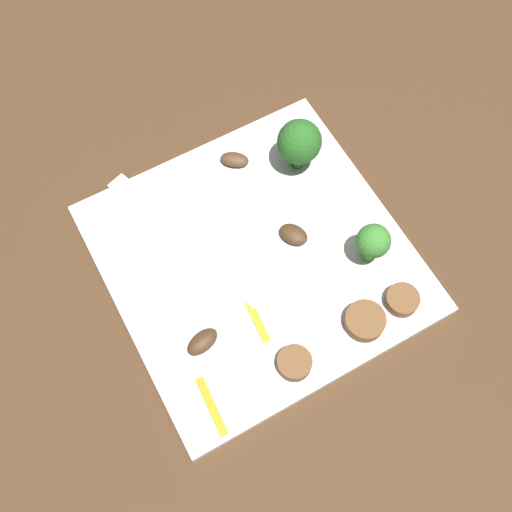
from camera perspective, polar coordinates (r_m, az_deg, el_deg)
The scene contains 13 objects.
ground_plane at distance 0.55m, azimuth -0.00°, elevation -0.43°, with size 1.40×1.40×0.00m, color #422B19.
plate at distance 0.54m, azimuth -0.00°, elevation -0.22°, with size 0.25×0.25×0.01m, color white.
fork at distance 0.55m, azimuth -7.88°, elevation 2.36°, with size 0.18×0.07×0.00m.
broccoli_floret_0 at distance 0.55m, azimuth 4.05°, elevation 10.48°, with size 0.04×0.04×0.06m.
broccoli_floret_1 at distance 0.52m, azimuth 10.82°, elevation 1.31°, with size 0.03×0.03×0.05m.
sausage_slice_0 at distance 0.53m, azimuth 13.39°, elevation -3.99°, with size 0.03×0.03×0.01m, color brown.
sausage_slice_1 at distance 0.50m, azimuth 3.58°, elevation -9.89°, with size 0.03×0.03×0.01m, color brown.
sausage_slice_2 at distance 0.52m, azimuth 10.05°, elevation -5.96°, with size 0.03×0.03×0.01m, color brown.
mushroom_0 at distance 0.54m, azimuth 3.40°, elevation 2.18°, with size 0.03×0.02×0.01m, color #422B19.
mushroom_1 at distance 0.51m, azimuth -4.99°, elevation -7.93°, with size 0.03×0.02×0.01m, color #422B19.
mushroom_2 at distance 0.58m, azimuth -2.00°, elevation 8.93°, with size 0.03×0.02×0.01m, color #4C331E.
pepper_strip_0 at distance 0.51m, azimuth 0.14°, elevation -6.09°, with size 0.04×0.01×0.00m, color yellow.
pepper_strip_1 at distance 0.50m, azimuth -4.13°, elevation -13.74°, with size 0.05×0.01×0.00m, color orange.
Camera 1 is at (-0.19, 0.11, 0.50)m, focal length 43.12 mm.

